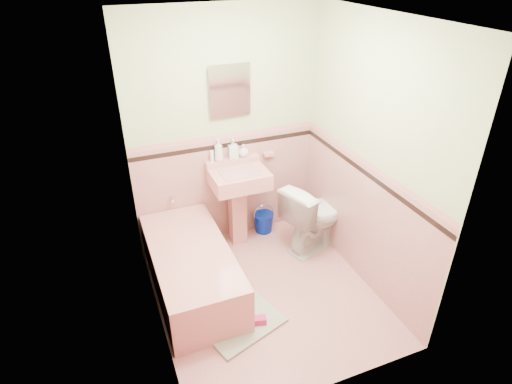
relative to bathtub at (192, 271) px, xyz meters
name	(u,v)px	position (x,y,z in m)	size (l,w,h in m)	color
floor	(266,293)	(0.63, -0.33, -0.23)	(2.20, 2.20, 0.00)	#D08A88
ceiling	(270,17)	(0.63, -0.33, 2.27)	(2.20, 2.20, 0.00)	white
wall_back	(225,133)	(0.63, 0.77, 1.02)	(2.50, 2.50, 0.00)	beige
wall_front	(338,258)	(0.63, -1.43, 1.02)	(2.50, 2.50, 0.00)	beige
wall_left	(144,203)	(-0.37, -0.33, 1.02)	(2.50, 2.50, 0.00)	beige
wall_right	(370,160)	(1.63, -0.33, 1.02)	(2.50, 2.50, 0.00)	beige
wainscot_back	(228,189)	(0.63, 0.76, 0.38)	(2.00, 2.00, 0.00)	#D3908D
wainscot_front	(328,331)	(0.63, -1.42, 0.38)	(2.00, 2.00, 0.00)	#D3908D
wainscot_left	(156,270)	(-0.36, -0.33, 0.38)	(2.20, 2.20, 0.00)	#D3908D
wainscot_right	(360,221)	(1.62, -0.33, 0.38)	(2.20, 2.20, 0.00)	#D3908D
accent_back	(226,145)	(0.63, 0.75, 0.90)	(2.00, 2.00, 0.00)	black
accent_front	(334,272)	(0.63, -1.41, 0.90)	(2.00, 2.00, 0.00)	black
accent_left	(149,217)	(-0.35, -0.33, 0.89)	(2.20, 2.20, 0.00)	black
accent_right	(366,173)	(1.61, -0.33, 0.89)	(2.20, 2.20, 0.00)	black
cap_back	(226,136)	(0.63, 0.75, 0.99)	(2.00, 2.00, 0.00)	#D07F82
cap_front	(336,260)	(0.63, -1.41, 0.99)	(2.00, 2.00, 0.00)	#D07F82
cap_left	(147,206)	(-0.35, -0.33, 1.00)	(2.20, 2.20, 0.00)	#D07F82
cap_right	(367,163)	(1.61, -0.33, 1.00)	(2.20, 2.20, 0.00)	#D07F82
bathtub	(192,271)	(0.00, 0.00, 0.00)	(0.70, 1.50, 0.45)	tan
tub_faucet	(172,199)	(0.00, 0.72, 0.41)	(0.04, 0.04, 0.12)	silver
sink	(239,209)	(0.68, 0.53, 0.23)	(0.58, 0.48, 0.92)	tan
sink_faucet	(234,162)	(0.68, 0.67, 0.72)	(0.02, 0.02, 0.10)	silver
medicine_cabinet	(230,90)	(0.68, 0.74, 1.47)	(0.36, 0.04, 0.46)	white
soap_dish	(268,154)	(1.10, 0.73, 0.72)	(0.11, 0.07, 0.04)	tan
soap_bottle_left	(219,150)	(0.53, 0.71, 0.87)	(0.09, 0.09, 0.24)	#B2B2B2
soap_bottle_mid	(233,149)	(0.69, 0.71, 0.86)	(0.10, 0.10, 0.21)	#B2B2B2
soap_bottle_right	(243,150)	(0.80, 0.71, 0.83)	(0.11, 0.11, 0.14)	#B2B2B2
tube	(212,156)	(0.46, 0.71, 0.82)	(0.04, 0.04, 0.12)	white
toilet	(316,215)	(1.44, 0.19, 0.17)	(0.44, 0.77, 0.79)	white
bucket	(264,222)	(1.02, 0.66, -0.11)	(0.24, 0.24, 0.24)	#031C9A
bath_mat	(243,324)	(0.29, -0.62, -0.21)	(0.68, 0.45, 0.03)	#9DAB8E
shoe	(257,320)	(0.41, -0.67, -0.17)	(0.15, 0.07, 0.06)	#BF1E59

